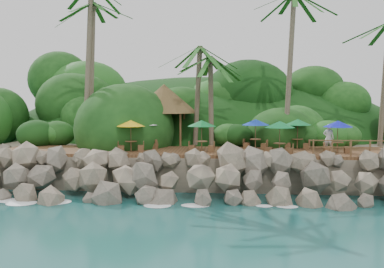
{
  "coord_description": "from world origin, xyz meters",
  "views": [
    {
      "loc": [
        2.19,
        -21.4,
        5.54
      ],
      "look_at": [
        0.0,
        6.0,
        3.4
      ],
      "focal_mm": 38.64,
      "sensor_mm": 36.0,
      "label": 1
    }
  ],
  "objects": [
    {
      "name": "terrace",
      "position": [
        0.0,
        6.0,
        2.2
      ],
      "size": [
        26.0,
        5.0,
        0.2
      ],
      "primitive_type": "cube",
      "color": "brown",
      "rests_on": "land_base"
    },
    {
      "name": "railing",
      "position": [
        10.78,
        3.65,
        2.91
      ],
      "size": [
        7.2,
        0.1,
        1.0
      ],
      "color": "brown",
      "rests_on": "terrace"
    },
    {
      "name": "jungle_foliage",
      "position": [
        0.0,
        15.0,
        0.0
      ],
      "size": [
        44.0,
        16.0,
        12.0
      ],
      "primitive_type": null,
      "color": "#143811",
      "rests_on": "ground"
    },
    {
      "name": "palms",
      "position": [
        1.01,
        8.78,
        11.57
      ],
      "size": [
        27.18,
        7.11,
        13.27
      ],
      "color": "brown",
      "rests_on": "ground"
    },
    {
      "name": "foam_line",
      "position": [
        0.0,
        0.3,
        0.03
      ],
      "size": [
        25.2,
        0.8,
        0.06
      ],
      "color": "white",
      "rests_on": "ground"
    },
    {
      "name": "seawall",
      "position": [
        0.0,
        2.0,
        1.15
      ],
      "size": [
        29.0,
        4.0,
        2.3
      ],
      "primitive_type": null,
      "color": "gray",
      "rests_on": "ground"
    },
    {
      "name": "jungle_hill",
      "position": [
        0.0,
        23.5,
        0.0
      ],
      "size": [
        44.8,
        28.0,
        15.4
      ],
      "primitive_type": "ellipsoid",
      "color": "#143811",
      "rests_on": "ground"
    },
    {
      "name": "ground",
      "position": [
        0.0,
        0.0,
        0.0
      ],
      "size": [
        140.0,
        140.0,
        0.0
      ],
      "primitive_type": "plane",
      "color": "#19514F",
      "rests_on": "ground"
    },
    {
      "name": "land_base",
      "position": [
        0.0,
        16.0,
        1.05
      ],
      "size": [
        32.0,
        25.2,
        2.1
      ],
      "primitive_type": "cube",
      "color": "gray",
      "rests_on": "ground"
    },
    {
      "name": "waiter",
      "position": [
        8.88,
        5.77,
        3.21
      ],
      "size": [
        0.77,
        0.64,
        1.82
      ],
      "primitive_type": "imported",
      "rotation": [
        0.0,
        0.0,
        2.79
      ],
      "color": "white",
      "rests_on": "terrace"
    },
    {
      "name": "dining_clusters",
      "position": [
        1.27,
        6.25,
        4.01
      ],
      "size": [
        15.89,
        5.1,
        2.06
      ],
      "color": "brown",
      "rests_on": "terrace"
    },
    {
      "name": "palapa",
      "position": [
        -2.46,
        9.96,
        5.79
      ],
      "size": [
        5.19,
        5.19,
        4.6
      ],
      "color": "brown",
      "rests_on": "ground"
    }
  ]
}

